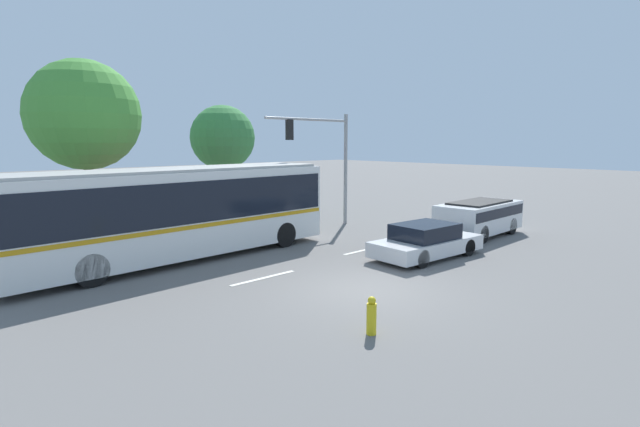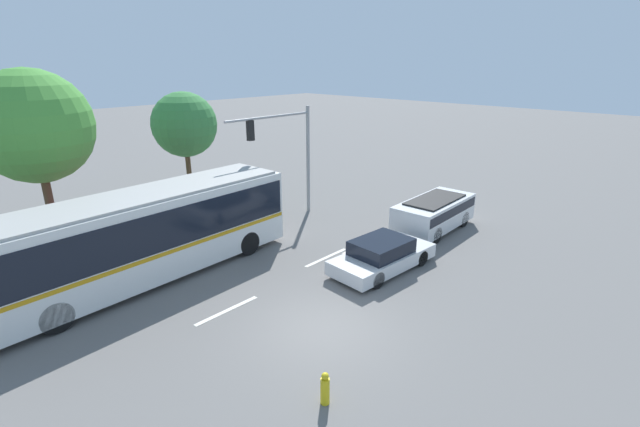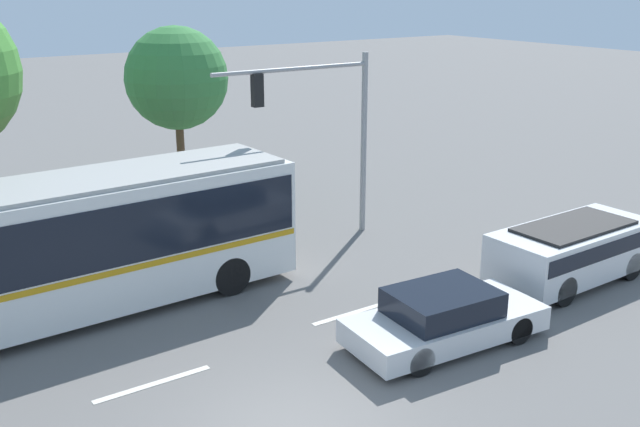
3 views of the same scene
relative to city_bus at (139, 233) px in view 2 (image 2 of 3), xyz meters
The scene contains 12 objects.
ground_plane 7.51m from the city_bus, 72.56° to the right, with size 140.00×140.00×0.00m, color slate.
city_bus is the anchor object (origin of this frame).
sedan_foreground 9.01m from the city_bus, 41.37° to the right, with size 4.54×2.18×1.26m.
suv_left_lane 12.95m from the city_bus, 23.71° to the right, with size 4.73×2.12×1.57m.
traffic_light_pole 8.78m from the city_bus, ahead, with size 5.12×0.24×5.55m.
flowering_hedge 4.12m from the city_bus, 64.99° to the left, with size 7.91×1.53×1.47m.
street_tree_left 6.43m from the city_bus, 103.05° to the left, with size 4.45×4.45×7.48m.
street_tree_centre 9.79m from the city_bus, 48.22° to the left, with size 3.49×3.49×6.15m.
fire_hydrant 9.22m from the city_bus, 90.51° to the right, with size 0.22×0.22×0.86m.
lane_stripe_near 9.05m from the city_bus, 26.02° to the right, with size 2.40×0.16×0.01m, color silver.
lane_stripe_mid 7.24m from the city_bus, 31.03° to the right, with size 2.40×0.16×0.01m, color silver.
lane_stripe_far 4.48m from the city_bus, 79.17° to the right, with size 2.40×0.16×0.01m, color silver.
Camera 2 is at (-8.57, -7.90, 7.75)m, focal length 24.98 mm.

